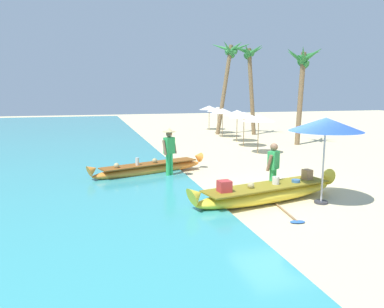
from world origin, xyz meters
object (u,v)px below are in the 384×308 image
object	(u,v)px
person_tourist_customer	(273,167)
patio_umbrella_large	(326,125)
palm_tree_mid_cluster	(229,61)
boat_yellow_foreground	(267,193)
boat_orange_midground	(150,169)
paddle	(289,214)
palm_tree_tall_inland	(249,63)
palm_tree_leaning_seaward	(303,67)
person_vendor_hatted	(169,149)

from	to	relation	value
person_tourist_customer	patio_umbrella_large	bearing A→B (deg)	-44.70
palm_tree_mid_cluster	boat_yellow_foreground	bearing A→B (deg)	-107.37
boat_orange_midground	paddle	bearing A→B (deg)	-64.04
boat_orange_midground	palm_tree_tall_inland	distance (m)	14.51
palm_tree_tall_inland	paddle	bearing A→B (deg)	-110.78
palm_tree_leaning_seaward	palm_tree_mid_cluster	distance (m)	6.50
boat_orange_midground	palm_tree_tall_inland	xyz separation A→B (m)	(8.65, 10.66, 4.71)
person_vendor_hatted	palm_tree_mid_cluster	xyz separation A→B (m)	(6.90, 12.19, 4.07)
boat_yellow_foreground	patio_umbrella_large	bearing A→B (deg)	-19.35
person_tourist_customer	patio_umbrella_large	distance (m)	1.86
person_tourist_customer	palm_tree_mid_cluster	world-z (taller)	palm_tree_mid_cluster
boat_orange_midground	person_tourist_customer	world-z (taller)	person_tourist_customer
boat_yellow_foreground	paddle	world-z (taller)	boat_yellow_foreground
person_vendor_hatted	palm_tree_tall_inland	distance (m)	14.39
patio_umbrella_large	palm_tree_leaning_seaward	world-z (taller)	palm_tree_leaning_seaward
boat_yellow_foreground	palm_tree_mid_cluster	bearing A→B (deg)	72.63
boat_yellow_foreground	boat_orange_midground	size ratio (longest dim) A/B	1.07
paddle	palm_tree_leaning_seaward	bearing A→B (deg)	57.22
person_tourist_customer	boat_yellow_foreground	bearing A→B (deg)	-130.87
person_vendor_hatted	palm_tree_leaning_seaward	distance (m)	11.27
boat_yellow_foreground	patio_umbrella_large	size ratio (longest dim) A/B	2.08
person_vendor_hatted	palm_tree_mid_cluster	bearing A→B (deg)	60.47
boat_orange_midground	palm_tree_leaning_seaward	size ratio (longest dim) A/B	0.83
boat_yellow_foreground	palm_tree_tall_inland	bearing A→B (deg)	67.75
person_vendor_hatted	palm_tree_leaning_seaward	size ratio (longest dim) A/B	0.32
palm_tree_tall_inland	paddle	xyz separation A→B (m)	(-6.06, -15.97, -4.93)
boat_orange_midground	person_tourist_customer	bearing A→B (deg)	-51.08
person_tourist_customer	palm_tree_tall_inland	xyz separation A→B (m)	(5.66, 14.36, 4.07)
palm_tree_tall_inland	palm_tree_leaning_seaward	distance (m)	5.33
patio_umbrella_large	palm_tree_leaning_seaward	bearing A→B (deg)	61.20
boat_yellow_foreground	person_tourist_customer	bearing A→B (deg)	49.13
boat_yellow_foreground	boat_orange_midground	bearing A→B (deg)	121.69
palm_tree_tall_inland	palm_tree_mid_cluster	bearing A→B (deg)	141.00
palm_tree_leaning_seaward	palm_tree_mid_cluster	size ratio (longest dim) A/B	0.84
person_vendor_hatted	palm_tree_tall_inland	size ratio (longest dim) A/B	0.29
boat_orange_midground	patio_umbrella_large	size ratio (longest dim) A/B	1.94
palm_tree_tall_inland	palm_tree_leaning_seaward	world-z (taller)	palm_tree_tall_inland
palm_tree_tall_inland	palm_tree_mid_cluster	xyz separation A→B (m)	(-1.14, 0.92, 0.14)
boat_orange_midground	palm_tree_mid_cluster	xyz separation A→B (m)	(7.51, 11.58, 4.85)
palm_tree_leaning_seaward	person_tourist_customer	bearing A→B (deg)	-125.51
palm_tree_tall_inland	paddle	size ratio (longest dim) A/B	3.60
boat_yellow_foreground	patio_umbrella_large	distance (m)	2.37
person_tourist_customer	palm_tree_tall_inland	size ratio (longest dim) A/B	0.25
boat_yellow_foreground	patio_umbrella_large	world-z (taller)	patio_umbrella_large
person_tourist_customer	palm_tree_tall_inland	distance (m)	15.96
boat_orange_midground	palm_tree_tall_inland	world-z (taller)	palm_tree_tall_inland
boat_yellow_foreground	patio_umbrella_large	xyz separation A→B (m)	(1.38, -0.48, 1.87)
boat_yellow_foreground	person_tourist_customer	distance (m)	0.87
boat_yellow_foreground	palm_tree_tall_inland	world-z (taller)	palm_tree_tall_inland
paddle	palm_tree_tall_inland	bearing A→B (deg)	69.22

